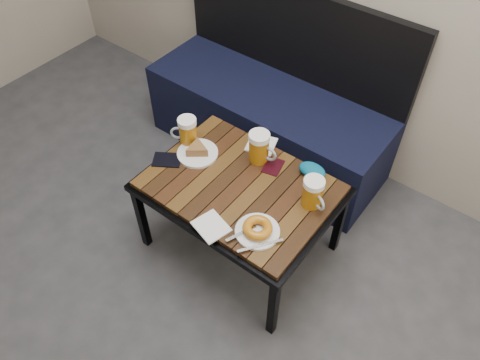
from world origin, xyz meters
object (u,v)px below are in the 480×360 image
Objects in this scene: beer_mug_right at (313,193)px; passport_navy at (167,160)px; knit_pouch at (312,170)px; cafe_table at (240,191)px; passport_burgundy at (273,166)px; bench at (270,115)px; beer_mug_centre at (260,147)px; beer_mug_left at (187,131)px; plate_pie at (197,151)px; plate_bagel at (257,229)px.

passport_navy is (-0.67, -0.18, -0.07)m from beer_mug_right.
passport_navy is 1.02× the size of knit_pouch.
passport_burgundy is at bearing 72.82° from cafe_table.
bench reaches higher than beer_mug_centre.
beer_mug_left is 0.74× the size of plate_pie.
plate_pie is 0.36m from passport_burgundy.
plate_bagel reaches higher than cafe_table.
plate_bagel reaches higher than passport_burgundy.
beer_mug_left is 0.44m from passport_burgundy.
cafe_table is at bearing 70.45° from passport_navy.
plate_pie is at bearing 174.04° from cafe_table.
plate_pie reaches higher than cafe_table.
beer_mug_left is 0.17m from passport_navy.
bench reaches higher than passport_navy.
passport_burgundy is (0.08, 0.00, -0.08)m from beer_mug_centre.
beer_mug_centre is 1.20× the size of passport_navy.
cafe_table is 6.64× the size of knit_pouch.
bench is 0.63m from passport_burgundy.
passport_navy reaches higher than cafe_table.
passport_navy is 0.49m from passport_burgundy.
beer_mug_left is at bearing 147.63° from passport_navy.
cafe_table is 5.88× the size of beer_mug_left.
passport_burgundy is (-0.25, 0.08, -0.07)m from beer_mug_right.
beer_mug_left is 0.11m from plate_pie.
cafe_table is at bearing -137.79° from beer_mug_right.
cafe_table is at bearing 142.36° from plate_bagel.
cafe_table is 3.72× the size of plate_bagel.
passport_navy is at bearing -139.75° from beer_mug_right.
bench is 9.05× the size of beer_mug_centre.
plate_pie is 0.85× the size of plate_bagel.
passport_burgundy is at bearing -172.96° from beer_mug_right.
cafe_table is 0.39m from beer_mug_left.
passport_burgundy is at bearing 114.93° from plate_bagel.
beer_mug_right is 0.18m from knit_pouch.
beer_mug_right reaches higher than beer_mug_left.
plate_bagel is (0.58, -0.23, -0.05)m from beer_mug_left.
beer_mug_right is 1.33× the size of passport_burgundy.
beer_mug_centre is (0.34, 0.11, 0.01)m from beer_mug_left.
bench is 0.66m from beer_mug_left.
beer_mug_right is (0.31, 0.10, 0.12)m from cafe_table.
passport_burgundy is 0.86× the size of knit_pouch.
beer_mug_centre is at bearing 166.45° from passport_burgundy.
knit_pouch is at bearing 145.77° from beer_mug_right.
knit_pouch reaches higher than cafe_table.
beer_mug_centre is 0.30m from plate_pie.
beer_mug_centre is 0.26m from knit_pouch.
passport_burgundy is (-0.16, 0.34, -0.02)m from plate_bagel.
cafe_table is at bearing -132.14° from knit_pouch.
plate_pie is at bearing -156.43° from knit_pouch.
beer_mug_right is at bearing 17.38° from cafe_table.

